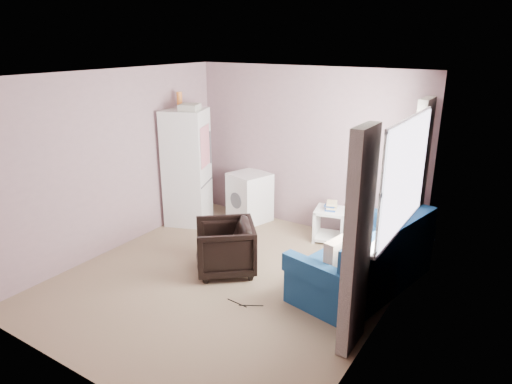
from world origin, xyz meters
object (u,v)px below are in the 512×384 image
armchair (225,245)px  washing_machine (250,196)px  sofa (367,263)px  side_table (330,222)px  fridge (187,167)px

armchair → washing_machine: 1.78m
sofa → washing_machine: bearing=168.0°
armchair → side_table: (0.75, 1.62, -0.08)m
armchair → fridge: bearing=-165.1°
fridge → sofa: fridge is taller
washing_machine → armchair: bearing=-49.6°
armchair → sofa: 1.78m
fridge → washing_machine: (0.81, 0.58, -0.52)m
washing_machine → side_table: washing_machine is taller
side_table → sofa: size_ratio=0.29×
fridge → side_table: 2.41m
armchair → fridge: (-1.51, 1.05, 0.57)m
armchair → sofa: sofa is taller
sofa → armchair: bearing=-148.6°
armchair → washing_machine: bearing=163.1°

